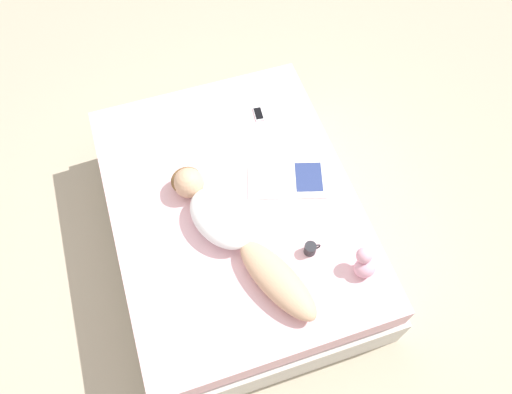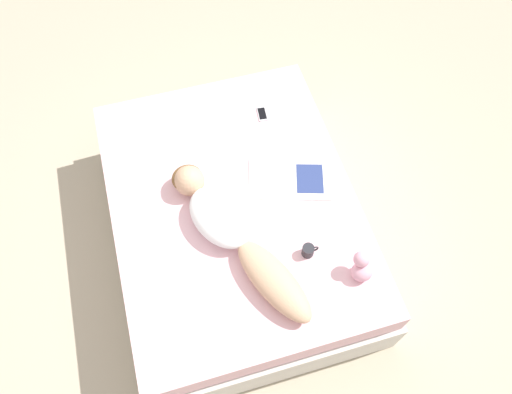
{
  "view_description": "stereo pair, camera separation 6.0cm",
  "coord_description": "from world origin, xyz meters",
  "px_view_note": "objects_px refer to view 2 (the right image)",
  "views": [
    {
      "loc": [
        -0.36,
        -1.58,
        3.49
      ],
      "look_at": [
        0.15,
        -0.04,
        0.65
      ],
      "focal_mm": 35.0,
      "sensor_mm": 36.0,
      "label": 1
    },
    {
      "loc": [
        -0.3,
        -1.59,
        3.49
      ],
      "look_at": [
        0.15,
        -0.04,
        0.65
      ],
      "focal_mm": 35.0,
      "sensor_mm": 36.0,
      "label": 2
    }
  ],
  "objects_px": {
    "coffee_mug": "(308,250)",
    "cell_phone": "(262,114)",
    "open_magazine": "(290,179)",
    "person": "(230,229)"
  },
  "relations": [
    {
      "from": "coffee_mug",
      "to": "cell_phone",
      "type": "distance_m",
      "value": 1.14
    },
    {
      "from": "person",
      "to": "cell_phone",
      "type": "bearing_deg",
      "value": 39.55
    },
    {
      "from": "person",
      "to": "coffee_mug",
      "type": "xyz_separation_m",
      "value": [
        0.43,
        -0.25,
        -0.05
      ]
    },
    {
      "from": "coffee_mug",
      "to": "cell_phone",
      "type": "relative_size",
      "value": 0.79
    },
    {
      "from": "coffee_mug",
      "to": "cell_phone",
      "type": "height_order",
      "value": "coffee_mug"
    },
    {
      "from": "coffee_mug",
      "to": "person",
      "type": "bearing_deg",
      "value": 149.67
    },
    {
      "from": "open_magazine",
      "to": "cell_phone",
      "type": "bearing_deg",
      "value": 109.34
    },
    {
      "from": "open_magazine",
      "to": "coffee_mug",
      "type": "bearing_deg",
      "value": -79.78
    },
    {
      "from": "person",
      "to": "coffee_mug",
      "type": "height_order",
      "value": "person"
    },
    {
      "from": "open_magazine",
      "to": "coffee_mug",
      "type": "relative_size",
      "value": 5.79
    }
  ]
}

